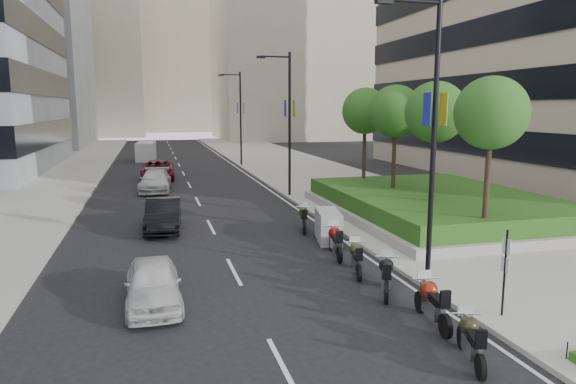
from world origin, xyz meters
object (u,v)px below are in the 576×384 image
object	(u,v)px
motorcycle_2	(386,276)
delivery_van	(146,152)
lamp_post_1	(287,117)
lamp_post_0	(430,127)
lamp_post_2	(239,114)
motorcycle_6	(304,219)
motorcycle_3	(356,258)
car_d	(158,170)
motorcycle_5	(328,226)
car_a	(153,283)
parking_sign	(505,268)
car_b	(163,215)
motorcycle_0	(471,340)
motorcycle_1	(432,303)
motorcycle_4	(335,241)
car_c	(155,181)

from	to	relation	value
motorcycle_2	delivery_van	world-z (taller)	delivery_van
lamp_post_1	lamp_post_0	bearing A→B (deg)	-90.00
lamp_post_0	lamp_post_1	world-z (taller)	same
lamp_post_2	motorcycle_6	world-z (taller)	lamp_post_2
motorcycle_3	motorcycle_6	size ratio (longest dim) A/B	0.96
lamp_post_0	car_d	size ratio (longest dim) A/B	1.65
car_d	delivery_van	xyz separation A→B (m)	(-0.98, 15.04, 0.16)
motorcycle_3	motorcycle_6	world-z (taller)	motorcycle_6
motorcycle_5	car_a	world-z (taller)	motorcycle_5
motorcycle_2	motorcycle_5	xyz separation A→B (m)	(0.34, 6.32, 0.10)
lamp_post_1	parking_sign	distance (m)	20.33
motorcycle_6	car_d	distance (m)	20.57
motorcycle_5	parking_sign	bearing A→B (deg)	-157.77
lamp_post_1	car_b	world-z (taller)	lamp_post_1
parking_sign	lamp_post_1	bearing A→B (deg)	91.88
lamp_post_2	motorcycle_0	distance (m)	40.07
motorcycle_6	motorcycle_3	bearing A→B (deg)	-165.39
lamp_post_1	motorcycle_3	world-z (taller)	lamp_post_1
motorcycle_5	lamp_post_1	bearing A→B (deg)	5.19
motorcycle_1	car_a	distance (m)	7.78
car_a	car_b	bearing A→B (deg)	85.90
motorcycle_1	motorcycle_3	world-z (taller)	motorcycle_1
car_a	car_d	xyz separation A→B (m)	(0.54, 27.22, 0.10)
lamp_post_0	motorcycle_1	world-z (taller)	lamp_post_0
lamp_post_1	lamp_post_2	size ratio (longest dim) A/B	1.00
lamp_post_0	motorcycle_5	size ratio (longest dim) A/B	3.86
motorcycle_0	motorcycle_3	bearing A→B (deg)	19.05
motorcycle_1	car_d	size ratio (longest dim) A/B	0.41
lamp_post_2	motorcycle_1	xyz separation A→B (m)	(-1.29, -37.72, -4.47)
motorcycle_4	lamp_post_1	bearing A→B (deg)	2.85
motorcycle_1	motorcycle_2	bearing A→B (deg)	11.50
motorcycle_1	car_d	world-z (taller)	car_d
delivery_van	motorcycle_3	bearing A→B (deg)	-75.11
motorcycle_0	motorcycle_2	distance (m)	4.42
parking_sign	car_b	size ratio (longest dim) A/B	0.57
car_d	motorcycle_2	bearing A→B (deg)	-75.45
motorcycle_2	parking_sign	bearing A→B (deg)	-116.27
motorcycle_0	motorcycle_4	xyz separation A→B (m)	(-0.05, 8.60, 0.06)
car_a	car_b	size ratio (longest dim) A/B	0.88
car_a	car_b	distance (m)	9.40
lamp_post_2	motorcycle_1	bearing A→B (deg)	-91.96
motorcycle_1	lamp_post_2	bearing A→B (deg)	5.36
lamp_post_0	motorcycle_5	xyz separation A→B (m)	(-1.12, 5.97, -4.40)
delivery_van	car_d	bearing A→B (deg)	-81.32
motorcycle_0	delivery_van	xyz separation A→B (m)	(-7.28, 47.57, 0.39)
motorcycle_5	delivery_van	xyz separation A→B (m)	(-7.68, 36.82, 0.25)
car_b	car_c	distance (m)	11.82
lamp_post_0	motorcycle_1	distance (m)	5.39
motorcycle_2	motorcycle_0	bearing A→B (deg)	-155.88
lamp_post_2	motorcycle_4	xyz separation A→B (m)	(-1.58, -31.18, -4.48)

